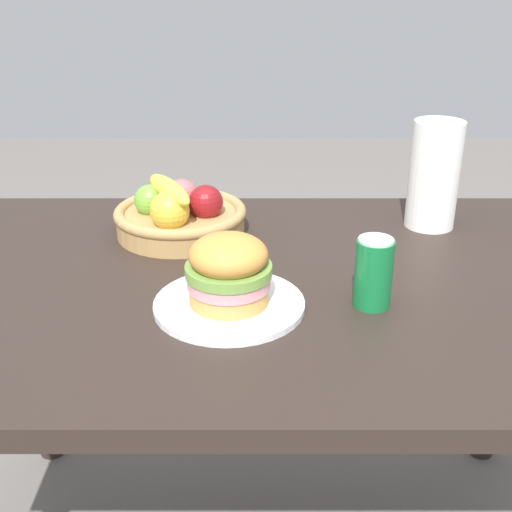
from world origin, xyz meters
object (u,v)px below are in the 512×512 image
Objects in this scene: plate at (230,304)px; fruit_basket at (180,214)px; soda_can at (374,273)px; paper_towel_roll at (434,175)px; sandwich at (229,270)px.

plate is 0.91× the size of fruit_basket.
paper_towel_roll reaches higher than soda_can.
sandwich reaches higher than plate.
soda_can is 0.49m from fruit_basket.
paper_towel_roll is (0.44, 0.39, 0.05)m from sandwich.
sandwich is 0.36m from fruit_basket.
sandwich is at bearing -177.48° from soda_can.
plate is 1.77× the size of sandwich.
plate is 0.07m from sandwich.
paper_towel_roll is (0.44, 0.39, 0.11)m from plate.
soda_can is 0.43× the size of fruit_basket.
sandwich is 0.62× the size of paper_towel_roll.
soda_can is 0.53× the size of paper_towel_roll.
soda_can is (0.25, 0.01, -0.01)m from sandwich.
plate is 0.36m from fruit_basket.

